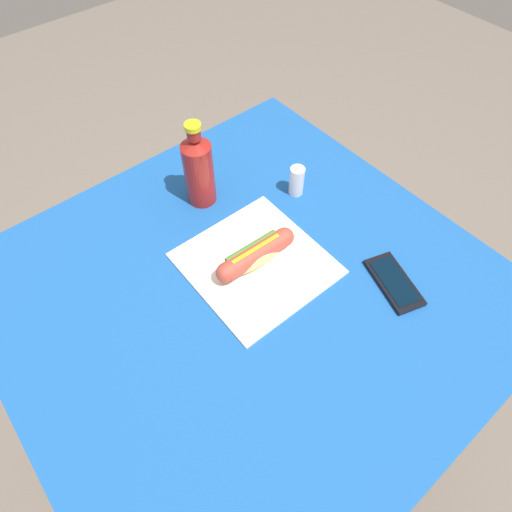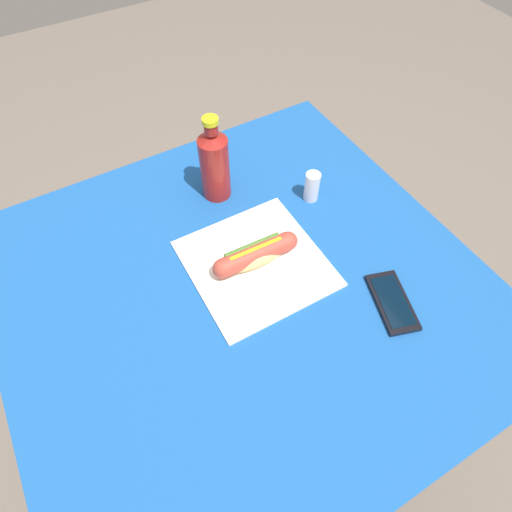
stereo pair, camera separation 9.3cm
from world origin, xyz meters
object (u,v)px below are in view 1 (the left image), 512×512
object	(u,v)px
hot_dog	(256,255)
salt_shaker	(297,181)
soda_bottle	(199,169)
cell_phone	(394,282)

from	to	relation	value
hot_dog	salt_shaker	world-z (taller)	salt_shaker
soda_bottle	cell_phone	bearing A→B (deg)	-70.16
cell_phone	salt_shaker	world-z (taller)	salt_shaker
hot_dog	salt_shaker	size ratio (longest dim) A/B	2.59
cell_phone	soda_bottle	size ratio (longest dim) A/B	0.71
hot_dog	soda_bottle	bearing A→B (deg)	83.81
hot_dog	cell_phone	distance (m)	0.30
hot_dog	soda_bottle	size ratio (longest dim) A/B	0.91
hot_dog	salt_shaker	xyz separation A→B (m)	(0.22, 0.11, 0.00)
cell_phone	soda_bottle	xyz separation A→B (m)	(-0.17, 0.46, 0.09)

